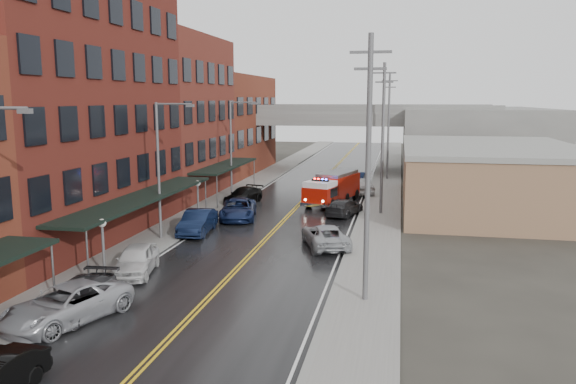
{
  "coord_description": "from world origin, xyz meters",
  "views": [
    {
      "loc": [
        8.56,
        -9.81,
        9.23
      ],
      "look_at": [
        1.22,
        26.86,
        3.0
      ],
      "focal_mm": 35.0,
      "sensor_mm": 36.0,
      "label": 1
    }
  ],
  "objects": [
    {
      "name": "road",
      "position": [
        0.0,
        30.0,
        0.01
      ],
      "size": [
        11.0,
        160.0,
        0.02
      ],
      "primitive_type": "cube",
      "color": "black",
      "rests_on": "ground"
    },
    {
      "name": "sidewalk_left",
      "position": [
        -7.3,
        30.0,
        0.07
      ],
      "size": [
        3.0,
        160.0,
        0.15
      ],
      "primitive_type": "cube",
      "color": "slate",
      "rests_on": "ground"
    },
    {
      "name": "sidewalk_right",
      "position": [
        7.3,
        30.0,
        0.07
      ],
      "size": [
        3.0,
        160.0,
        0.15
      ],
      "primitive_type": "cube",
      "color": "slate",
      "rests_on": "ground"
    },
    {
      "name": "curb_left",
      "position": [
        -5.65,
        30.0,
        0.07
      ],
      "size": [
        0.3,
        160.0,
        0.15
      ],
      "primitive_type": "cube",
      "color": "gray",
      "rests_on": "ground"
    },
    {
      "name": "curb_right",
      "position": [
        5.65,
        30.0,
        0.07
      ],
      "size": [
        0.3,
        160.0,
        0.15
      ],
      "primitive_type": "cube",
      "color": "gray",
      "rests_on": "ground"
    },
    {
      "name": "brick_building_b",
      "position": [
        -13.3,
        23.0,
        9.0
      ],
      "size": [
        9.0,
        20.0,
        18.0
      ],
      "primitive_type": "cube",
      "color": "#561716",
      "rests_on": "ground"
    },
    {
      "name": "brick_building_c",
      "position": [
        -13.3,
        40.5,
        7.5
      ],
      "size": [
        9.0,
        15.0,
        15.0
      ],
      "primitive_type": "cube",
      "color": "maroon",
      "rests_on": "ground"
    },
    {
      "name": "brick_building_far",
      "position": [
        -13.3,
        58.0,
        6.0
      ],
      "size": [
        9.0,
        20.0,
        12.0
      ],
      "primitive_type": "cube",
      "color": "maroon",
      "rests_on": "ground"
    },
    {
      "name": "tan_building",
      "position": [
        16.0,
        40.0,
        2.5
      ],
      "size": [
        14.0,
        22.0,
        5.0
      ],
      "primitive_type": "cube",
      "color": "#936E4F",
      "rests_on": "ground"
    },
    {
      "name": "right_far_block",
      "position": [
        18.0,
        70.0,
        4.0
      ],
      "size": [
        18.0,
        30.0,
        8.0
      ],
      "primitive_type": "cube",
      "color": "slate",
      "rests_on": "ground"
    },
    {
      "name": "awning_1",
      "position": [
        -7.49,
        23.0,
        2.99
      ],
      "size": [
        2.6,
        18.0,
        3.09
      ],
      "color": "black",
      "rests_on": "ground"
    },
    {
      "name": "awning_2",
      "position": [
        -7.49,
        40.5,
        2.99
      ],
      "size": [
        2.6,
        13.0,
        3.09
      ],
      "color": "black",
      "rests_on": "ground"
    },
    {
      "name": "globe_lamp_1",
      "position": [
        -6.4,
        16.0,
        2.31
      ],
      "size": [
        0.44,
        0.44,
        3.12
      ],
      "color": "#59595B",
      "rests_on": "ground"
    },
    {
      "name": "globe_lamp_2",
      "position": [
        -6.4,
        30.0,
        2.31
      ],
      "size": [
        0.44,
        0.44,
        3.12
      ],
      "color": "#59595B",
      "rests_on": "ground"
    },
    {
      "name": "street_lamp_1",
      "position": [
        -6.55,
        24.0,
        5.19
      ],
      "size": [
        2.64,
        0.22,
        9.0
      ],
      "color": "#59595B",
      "rests_on": "ground"
    },
    {
      "name": "street_lamp_2",
      "position": [
        -6.55,
        40.0,
        5.19
      ],
      "size": [
        2.64,
        0.22,
        9.0
      ],
      "color": "#59595B",
      "rests_on": "ground"
    },
    {
      "name": "utility_pole_0",
      "position": [
        7.2,
        15.0,
        6.31
      ],
      "size": [
        1.8,
        0.24,
        12.0
      ],
      "color": "#59595B",
      "rests_on": "ground"
    },
    {
      "name": "utility_pole_1",
      "position": [
        7.2,
        35.0,
        6.31
      ],
      "size": [
        1.8,
        0.24,
        12.0
      ],
      "color": "#59595B",
      "rests_on": "ground"
    },
    {
      "name": "utility_pole_2",
      "position": [
        7.2,
        55.0,
        6.31
      ],
      "size": [
        1.8,
        0.24,
        12.0
      ],
      "color": "#59595B",
      "rests_on": "ground"
    },
    {
      "name": "overpass",
      "position": [
        0.0,
        62.0,
        5.99
      ],
      "size": [
        40.0,
        10.0,
        7.5
      ],
      "color": "slate",
      "rests_on": "ground"
    },
    {
      "name": "fire_truck",
      "position": [
        2.77,
        38.98,
        1.49
      ],
      "size": [
        4.62,
        7.88,
        2.74
      ],
      "rotation": [
        0.0,
        0.0,
        -0.29
      ],
      "color": "#9D1207",
      "rests_on": "ground"
    },
    {
      "name": "parked_car_left_2",
      "position": [
        -4.86,
        10.2,
        0.78
      ],
      "size": [
        4.35,
        6.17,
        1.56
      ],
      "primitive_type": "imported",
      "rotation": [
        0.0,
        0.0,
        -0.35
      ],
      "color": "#9FA0A6",
      "rests_on": "ground"
    },
    {
      "name": "parked_car_left_3",
      "position": [
        -4.94,
        11.3,
        0.71
      ],
      "size": [
        2.37,
        5.01,
        1.41
      ],
      "primitive_type": "imported",
      "rotation": [
        0.0,
        0.0,
        0.08
      ],
      "color": "#28282B",
      "rests_on": "ground"
    },
    {
      "name": "parked_car_left_4",
      "position": [
        -5.0,
        16.8,
        0.78
      ],
      "size": [
        2.82,
        4.89,
        1.56
      ],
      "primitive_type": "imported",
      "rotation": [
        0.0,
        0.0,
        0.22
      ],
      "color": "silver",
      "rests_on": "ground"
    },
    {
      "name": "parked_car_left_5",
      "position": [
        -5.0,
        26.09,
        0.82
      ],
      "size": [
        2.16,
        5.1,
        1.63
      ],
      "primitive_type": "imported",
      "rotation": [
        0.0,
        0.0,
        0.09
      ],
      "color": "black",
      "rests_on": "ground"
    },
    {
      "name": "parked_car_left_6",
      "position": [
        -3.6,
        31.26,
        0.78
      ],
      "size": [
        3.67,
        6.0,
        1.55
      ],
      "primitive_type": "imported",
      "rotation": [
        0.0,
        0.0,
        0.21
      ],
      "color": "#121F46",
      "rests_on": "ground"
    },
    {
      "name": "parked_car_left_7",
      "position": [
        -5.0,
        37.67,
        0.71
      ],
      "size": [
        2.95,
        5.18,
        1.41
      ],
      "primitive_type": "imported",
      "rotation": [
        0.0,
        0.0,
        -0.21
      ],
      "color": "black",
      "rests_on": "ground"
    },
    {
      "name": "parked_car_right_0",
      "position": [
        4.13,
        24.28,
        0.72
      ],
      "size": [
        3.98,
        5.66,
        1.43
      ],
      "primitive_type": "imported",
      "rotation": [
        0.0,
        0.0,
        3.49
      ],
      "color": "#999DA1",
      "rests_on": "ground"
    },
    {
      "name": "parked_car_right_1",
      "position": [
        4.33,
        34.18,
        0.67
      ],
      "size": [
        3.1,
        4.98,
        1.35
      ],
      "primitive_type": "imported",
      "rotation": [
        0.0,
        0.0,
        2.86
      ],
      "color": "black",
      "rests_on": "ground"
    },
    {
      "name": "parked_car_right_2",
      "position": [
        5.0,
        44.75,
        0.83
      ],
      "size": [
        3.15,
        5.22,
        1.66
      ],
      "primitive_type": "imported",
      "rotation": [
        0.0,
        0.0,
        3.4
      ],
      "color": "silver",
      "rests_on": "ground"
    },
    {
      "name": "parked_car_right_3",
      "position": [
        4.26,
        51.16,
        0.69
      ],
      "size": [
        1.7,
        4.25,
        1.37
      ],
      "primitive_type": "imported",
      "rotation": [
        0.0,
        0.0,
        3.08
      ],
      "color": "black",
      "rests_on": "ground"
    }
  ]
}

